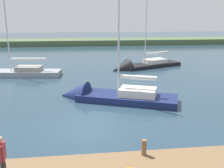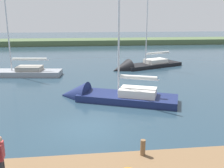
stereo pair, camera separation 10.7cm
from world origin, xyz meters
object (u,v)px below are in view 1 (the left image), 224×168
(mooring_post_far, at_px, (144,147))
(person_on_dock, at_px, (2,156))
(sailboat_near_dock, at_px, (106,98))
(sailboat_far_left, at_px, (139,67))
(sailboat_behind_pier, at_px, (6,74))

(mooring_post_far, relative_size, person_on_dock, 0.40)
(mooring_post_far, relative_size, sailboat_near_dock, 0.07)
(sailboat_near_dock, bearing_deg, mooring_post_far, 116.14)
(mooring_post_far, bearing_deg, person_on_dock, 11.68)
(sailboat_near_dock, bearing_deg, sailboat_far_left, -92.16)
(sailboat_far_left, bearing_deg, person_on_dock, 42.66)
(sailboat_far_left, distance_m, person_on_dock, 24.54)
(mooring_post_far, bearing_deg, sailboat_near_dock, -85.57)
(sailboat_behind_pier, bearing_deg, sailboat_near_dock, 143.32)
(sailboat_far_left, height_order, person_on_dock, sailboat_far_left)
(sailboat_far_left, xyz_separation_m, person_on_dock, (9.90, 22.41, 1.41))
(mooring_post_far, bearing_deg, sailboat_far_left, -102.20)
(mooring_post_far, relative_size, sailboat_behind_pier, 0.06)
(sailboat_behind_pier, relative_size, person_on_dock, 6.85)
(mooring_post_far, height_order, sailboat_near_dock, sailboat_near_dock)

